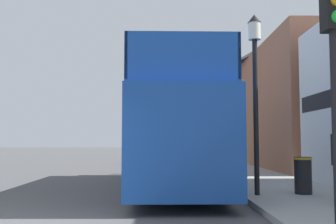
{
  "coord_description": "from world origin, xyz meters",
  "views": [
    {
      "loc": [
        2.65,
        -6.13,
        1.5
      ],
      "look_at": [
        2.78,
        8.47,
        2.59
      ],
      "focal_mm": 42.0,
      "sensor_mm": 36.0,
      "label": 1
    }
  ],
  "objects_px": {
    "traffic_signal": "(334,43)",
    "lamp_post_third": "(200,108)",
    "tour_bus": "(174,134)",
    "litter_bin": "(303,174)",
    "lamp_post_second": "(219,100)",
    "parked_car_ahead_of_bus": "(181,158)",
    "lamp_post_nearest": "(255,69)"
  },
  "relations": [
    {
      "from": "tour_bus",
      "to": "parked_car_ahead_of_bus",
      "type": "xyz_separation_m",
      "value": [
        0.56,
        8.09,
        -1.11
      ]
    },
    {
      "from": "traffic_signal",
      "to": "lamp_post_second",
      "type": "height_order",
      "value": "lamp_post_second"
    },
    {
      "from": "lamp_post_nearest",
      "to": "litter_bin",
      "type": "distance_m",
      "value": 3.0
    },
    {
      "from": "lamp_post_third",
      "to": "lamp_post_second",
      "type": "bearing_deg",
      "value": -88.91
    },
    {
      "from": "parked_car_ahead_of_bus",
      "to": "lamp_post_second",
      "type": "relative_size",
      "value": 0.88
    },
    {
      "from": "lamp_post_second",
      "to": "lamp_post_third",
      "type": "distance_m",
      "value": 8.08
    },
    {
      "from": "parked_car_ahead_of_bus",
      "to": "litter_bin",
      "type": "xyz_separation_m",
      "value": [
        2.74,
        -10.64,
        0.01
      ]
    },
    {
      "from": "tour_bus",
      "to": "litter_bin",
      "type": "xyz_separation_m",
      "value": [
        3.29,
        -2.56,
        -1.1
      ]
    },
    {
      "from": "parked_car_ahead_of_bus",
      "to": "lamp_post_nearest",
      "type": "distance_m",
      "value": 11.26
    },
    {
      "from": "traffic_signal",
      "to": "lamp_post_third",
      "type": "height_order",
      "value": "lamp_post_third"
    },
    {
      "from": "lamp_post_third",
      "to": "tour_bus",
      "type": "bearing_deg",
      "value": -98.85
    },
    {
      "from": "parked_car_ahead_of_bus",
      "to": "traffic_signal",
      "type": "xyz_separation_m",
      "value": [
        1.65,
        -15.21,
        2.32
      ]
    },
    {
      "from": "parked_car_ahead_of_bus",
      "to": "litter_bin",
      "type": "bearing_deg",
      "value": -73.44
    },
    {
      "from": "litter_bin",
      "to": "lamp_post_nearest",
      "type": "bearing_deg",
      "value": -171.86
    },
    {
      "from": "lamp_post_nearest",
      "to": "litter_bin",
      "type": "xyz_separation_m",
      "value": [
        1.24,
        0.18,
        -2.73
      ]
    },
    {
      "from": "lamp_post_second",
      "to": "litter_bin",
      "type": "bearing_deg",
      "value": -82.41
    },
    {
      "from": "traffic_signal",
      "to": "lamp_post_second",
      "type": "distance_m",
      "value": 12.47
    },
    {
      "from": "lamp_post_third",
      "to": "litter_bin",
      "type": "relative_size",
      "value": 5.49
    },
    {
      "from": "lamp_post_nearest",
      "to": "lamp_post_second",
      "type": "distance_m",
      "value": 8.08
    },
    {
      "from": "lamp_post_nearest",
      "to": "lamp_post_third",
      "type": "distance_m",
      "value": 16.15
    },
    {
      "from": "tour_bus",
      "to": "lamp_post_second",
      "type": "xyz_separation_m",
      "value": [
        2.24,
        5.34,
        1.69
      ]
    },
    {
      "from": "parked_car_ahead_of_bus",
      "to": "traffic_signal",
      "type": "distance_m",
      "value": 15.48
    },
    {
      "from": "parked_car_ahead_of_bus",
      "to": "litter_bin",
      "type": "height_order",
      "value": "parked_car_ahead_of_bus"
    },
    {
      "from": "lamp_post_nearest",
      "to": "lamp_post_second",
      "type": "bearing_deg",
      "value": 88.64
    },
    {
      "from": "tour_bus",
      "to": "litter_bin",
      "type": "distance_m",
      "value": 4.31
    },
    {
      "from": "traffic_signal",
      "to": "litter_bin",
      "type": "height_order",
      "value": "traffic_signal"
    },
    {
      "from": "lamp_post_nearest",
      "to": "lamp_post_third",
      "type": "bearing_deg",
      "value": 89.86
    },
    {
      "from": "parked_car_ahead_of_bus",
      "to": "traffic_signal",
      "type": "relative_size",
      "value": 1.1
    },
    {
      "from": "lamp_post_third",
      "to": "litter_bin",
      "type": "height_order",
      "value": "lamp_post_third"
    },
    {
      "from": "tour_bus",
      "to": "litter_bin",
      "type": "bearing_deg",
      "value": -38.78
    },
    {
      "from": "lamp_post_third",
      "to": "litter_bin",
      "type": "distance_m",
      "value": 16.3
    },
    {
      "from": "tour_bus",
      "to": "traffic_signal",
      "type": "bearing_deg",
      "value": -73.75
    }
  ]
}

